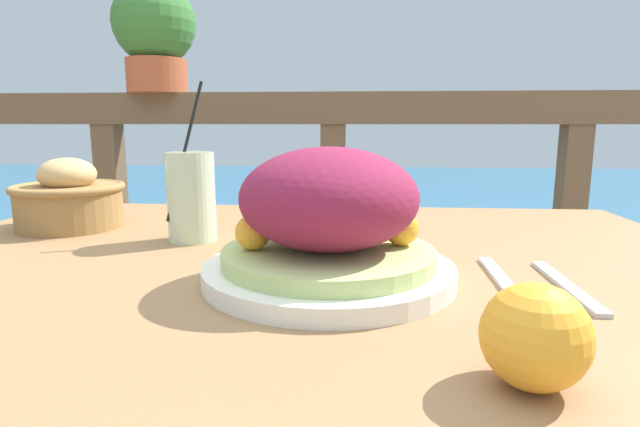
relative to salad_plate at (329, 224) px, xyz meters
name	(u,v)px	position (x,y,z in m)	size (l,w,h in m)	color
patio_table	(299,325)	(-0.05, 0.08, -0.15)	(1.17, 0.89, 0.72)	#997047
railing_fence	(333,196)	(-0.05, 0.91, -0.10)	(2.80, 0.08, 0.99)	brown
sea_backdrop	(350,212)	(-0.05, 3.41, -0.59)	(12.00, 4.00, 0.39)	teal
salad_plate	(329,224)	(0.00, 0.00, 0.00)	(0.29, 0.29, 0.15)	white
drink_glass	(191,196)	(-0.22, 0.18, 0.00)	(0.07, 0.08, 0.24)	beige
bread_basket	(69,199)	(-0.46, 0.26, -0.02)	(0.18, 0.18, 0.12)	olive
potted_plant	(155,33)	(-0.56, 0.91, 0.37)	(0.24, 0.24, 0.32)	#A34C2D
fork	(502,280)	(0.20, 0.01, -0.06)	(0.02, 0.18, 0.00)	silver
knife	(566,285)	(0.26, -0.01, -0.06)	(0.02, 0.18, 0.00)	silver
orange_near_basket	(535,336)	(0.15, -0.22, -0.03)	(0.07, 0.07, 0.07)	#F9A328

